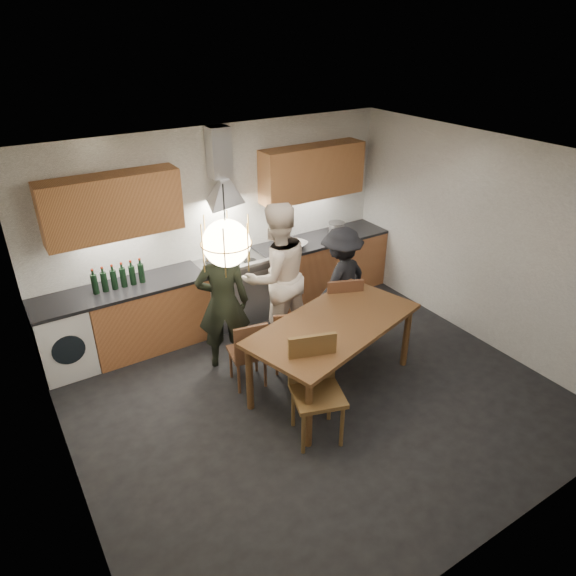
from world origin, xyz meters
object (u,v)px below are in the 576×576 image
chair_back_left (249,350)px  wine_bottles (118,276)px  chair_front (315,381)px  mixing_bowl (295,245)px  person_left (223,303)px  person_right (340,281)px  stock_pot (336,228)px  person_mid (276,276)px  dining_table (334,330)px

chair_back_left → wine_bottles: bearing=-46.6°
chair_front → mixing_bowl: (1.25, 2.30, 0.33)m
person_left → person_right: 1.62m
stock_pot → person_right: bearing=-124.2°
mixing_bowl → stock_pot: 0.83m
person_mid → mixing_bowl: 1.01m
person_left → person_mid: 0.79m
person_left → wine_bottles: 1.30m
chair_back_left → mixing_bowl: 2.04m
wine_bottles → person_right: bearing=-21.7°
person_left → person_right: bearing=-160.2°
dining_table → person_mid: 1.14m
chair_back_left → person_right: (1.58, 0.43, 0.24)m
dining_table → chair_front: chair_front is taller
chair_front → person_mid: size_ratio=0.57×
person_right → mixing_bowl: person_right is taller
stock_pot → wine_bottles: bearing=-179.6°
dining_table → person_left: size_ratio=1.29×
person_mid → chair_front: bearing=71.3°
chair_front → person_left: (-0.25, 1.51, 0.23)m
person_right → mixing_bowl: 0.94m
chair_front → person_left: person_left is taller
person_right → mixing_bowl: bearing=-98.1°
chair_front → mixing_bowl: bearing=79.6°
chair_front → wine_bottles: wine_bottles is taller
dining_table → person_right: person_right is taller
person_right → wine_bottles: bearing=-37.1°
chair_front → stock_pot: 3.21m
dining_table → chair_front: 0.76m
stock_pot → dining_table: bearing=-127.4°
person_mid → stock_pot: person_mid is taller
dining_table → stock_pot: (1.49, 1.94, 0.24)m
stock_pot → wine_bottles: wine_bottles is taller
person_right → wine_bottles: size_ratio=2.34×
person_right → person_mid: bearing=-29.4°
person_right → chair_back_left: bearing=-0.2°
chair_front → person_right: (1.37, 1.39, 0.12)m
person_mid → wine_bottles: bearing=-25.7°
person_left → person_mid: size_ratio=0.90×
chair_front → person_right: person_right is taller
chair_back_left → chair_front: (0.22, -0.96, 0.12)m
stock_pot → wine_bottles: size_ratio=0.37×
person_left → stock_pot: 2.49m
person_mid → person_right: size_ratio=1.28×
dining_table → wine_bottles: 2.62m
chair_front → stock_pot: same height
person_left → dining_table: bearing=152.9°
chair_back_left → mixing_bowl: (1.47, 1.34, 0.45)m
mixing_bowl → stock_pot: size_ratio=1.42×
dining_table → person_left: person_left is taller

